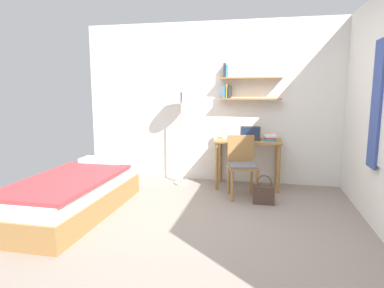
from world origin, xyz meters
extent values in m
plane|color=gray|center=(0.00, 0.00, 0.00)|extent=(5.28, 5.28, 0.00)
cube|color=white|center=(0.00, 2.02, 1.30)|extent=(4.40, 0.05, 2.60)
cube|color=#9E703D|center=(0.57, 1.89, 1.37)|extent=(0.97, 0.22, 0.02)
cube|color=#3384C6|center=(0.16, 1.91, 1.48)|extent=(0.03, 0.16, 0.18)
cube|color=orange|center=(0.21, 1.91, 1.50)|extent=(0.03, 0.16, 0.22)
cube|color=#333338|center=(0.25, 1.91, 1.48)|extent=(0.03, 0.16, 0.18)
cube|color=#9E703D|center=(0.57, 1.89, 1.70)|extent=(0.97, 0.22, 0.02)
cube|color=#333338|center=(0.16, 1.93, 1.82)|extent=(0.03, 0.12, 0.23)
cube|color=#3384C6|center=(0.20, 1.92, 1.81)|extent=(0.03, 0.14, 0.20)
cube|color=#384C93|center=(1.96, 0.45, 1.35)|extent=(0.03, 0.28, 1.37)
cube|color=#9E703D|center=(-1.46, 0.08, 0.14)|extent=(0.91, 2.06, 0.28)
cube|color=silver|center=(-1.46, 0.08, 0.36)|extent=(0.87, 2.00, 0.16)
cube|color=#DB383D|center=(-1.46, -0.04, 0.46)|extent=(0.93, 1.69, 0.04)
cube|color=white|center=(-1.46, 0.88, 0.49)|extent=(0.64, 0.28, 0.10)
cube|color=#9E703D|center=(0.57, 1.70, 0.74)|extent=(1.01, 0.56, 0.03)
cylinder|color=#9E703D|center=(0.12, 1.47, 0.36)|extent=(0.06, 0.06, 0.72)
cylinder|color=#9E703D|center=(1.03, 1.47, 0.36)|extent=(0.06, 0.06, 0.72)
cylinder|color=#9E703D|center=(0.12, 1.93, 0.36)|extent=(0.06, 0.06, 0.72)
cylinder|color=#9E703D|center=(1.03, 1.93, 0.36)|extent=(0.06, 0.06, 0.72)
cube|color=#9E703D|center=(0.53, 1.14, 0.44)|extent=(0.49, 0.50, 0.03)
cube|color=slate|center=(0.53, 1.14, 0.47)|extent=(0.45, 0.46, 0.04)
cube|color=#9E703D|center=(0.48, 1.32, 0.68)|extent=(0.38, 0.12, 0.38)
cylinder|color=#9E703D|center=(0.41, 0.93, 0.22)|extent=(0.04, 0.04, 0.43)
cylinder|color=#9E703D|center=(0.73, 1.01, 0.22)|extent=(0.04, 0.04, 0.43)
cylinder|color=#9E703D|center=(0.32, 1.27, 0.22)|extent=(0.04, 0.04, 0.43)
cylinder|color=#9E703D|center=(0.65, 1.35, 0.22)|extent=(0.04, 0.04, 0.43)
cylinder|color=#B2A893|center=(-0.48, 1.65, 0.01)|extent=(0.24, 0.24, 0.02)
cylinder|color=#B2A893|center=(-0.48, 1.65, 0.75)|extent=(0.03, 0.03, 1.46)
cone|color=silver|center=(-0.48, 1.65, 1.59)|extent=(0.41, 0.41, 0.22)
cube|color=#2D2D33|center=(0.60, 1.70, 0.76)|extent=(0.32, 0.21, 0.01)
cube|color=#2D2D33|center=(0.60, 1.77, 0.86)|extent=(0.31, 0.09, 0.19)
cube|color=black|center=(0.60, 1.77, 0.86)|extent=(0.28, 0.07, 0.16)
cylinder|color=silver|center=(0.19, 1.77, 0.86)|extent=(0.07, 0.07, 0.22)
cube|color=#3384C6|center=(0.90, 1.68, 0.77)|extent=(0.19, 0.22, 0.03)
cube|color=#D13D38|center=(0.90, 1.70, 0.79)|extent=(0.16, 0.22, 0.02)
cube|color=silver|center=(0.90, 1.69, 0.82)|extent=(0.18, 0.20, 0.03)
cube|color=#4C382D|center=(0.83, 0.93, 0.12)|extent=(0.28, 0.11, 0.25)
torus|color=#4C382D|center=(0.83, 0.93, 0.30)|extent=(0.20, 0.02, 0.20)
camera|label=1|loc=(0.79, -3.45, 1.50)|focal=31.13mm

